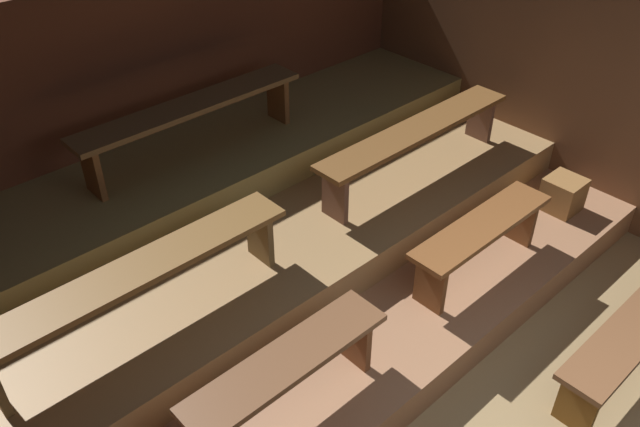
# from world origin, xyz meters

# --- Properties ---
(ground) EXTENTS (6.44, 5.29, 0.08)m
(ground) POSITION_xyz_m (0.00, 2.25, -0.04)
(ground) COLOR #90754D
(wall_back) EXTENTS (6.44, 0.06, 2.28)m
(wall_back) POSITION_xyz_m (0.00, 4.52, 1.14)
(wall_back) COLOR brown
(wall_back) RESTS_ON ground
(wall_right) EXTENTS (0.06, 5.29, 2.28)m
(wall_right) POSITION_xyz_m (2.85, 2.25, 1.14)
(wall_right) COLOR brown
(wall_right) RESTS_ON ground
(platform_lower) EXTENTS (5.64, 3.26, 0.29)m
(platform_lower) POSITION_xyz_m (0.00, 2.86, 0.15)
(platform_lower) COLOR #996949
(platform_lower) RESTS_ON ground
(platform_middle) EXTENTS (5.64, 2.34, 0.29)m
(platform_middle) POSITION_xyz_m (0.00, 3.32, 0.44)
(platform_middle) COLOR #977347
(platform_middle) RESTS_ON platform_lower
(platform_upper) EXTENTS (5.64, 1.17, 0.29)m
(platform_upper) POSITION_xyz_m (0.00, 3.90, 0.73)
(platform_upper) COLOR olive
(platform_upper) RESTS_ON platform_middle
(bench_lower_left) EXTENTS (1.42, 0.33, 0.47)m
(bench_lower_left) POSITION_xyz_m (-0.99, 1.71, 0.66)
(bench_lower_left) COLOR brown
(bench_lower_left) RESTS_ON platform_lower
(bench_lower_right) EXTENTS (1.42, 0.33, 0.47)m
(bench_lower_right) POSITION_xyz_m (0.99, 1.71, 0.66)
(bench_lower_right) COLOR brown
(bench_lower_right) RESTS_ON platform_lower
(bench_middle_left) EXTENTS (2.20, 0.33, 0.47)m
(bench_middle_left) POSITION_xyz_m (-1.37, 2.72, 0.97)
(bench_middle_left) COLOR brown
(bench_middle_left) RESTS_ON platform_middle
(bench_middle_right) EXTENTS (2.20, 0.33, 0.47)m
(bench_middle_right) POSITION_xyz_m (1.37, 2.72, 0.97)
(bench_middle_right) COLOR brown
(bench_middle_right) RESTS_ON platform_middle
(bench_upper_center) EXTENTS (2.09, 0.33, 0.47)m
(bench_upper_center) POSITION_xyz_m (-0.12, 3.93, 1.26)
(bench_upper_center) COLOR brown
(bench_upper_center) RESTS_ON platform_upper
(wooden_crate_lower) EXTENTS (0.31, 0.31, 0.31)m
(wooden_crate_lower) POSITION_xyz_m (2.27, 1.71, 0.45)
(wooden_crate_lower) COLOR olive
(wooden_crate_lower) RESTS_ON platform_lower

